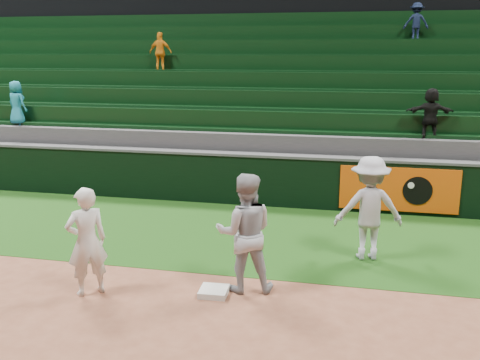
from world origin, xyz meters
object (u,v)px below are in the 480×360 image
Objects in this scene: first_base at (214,292)px; base_coach at (369,208)px; first_baseman at (87,241)px; baserunner at (245,233)px.

base_coach is (2.29, 2.01, 0.89)m from first_base.
first_baseman reaches higher than first_base.
first_baseman is (-1.87, -0.36, 0.79)m from first_base.
baserunner is (2.29, 0.64, 0.09)m from first_baseman.
first_baseman is at bearing 2.61° from baserunner.
first_baseman is 2.38m from baserunner.
base_coach reaches higher than first_baseman.
first_base is 1.02m from baserunner.
first_baseman is 0.90× the size of baserunner.
first_baseman is at bearing -169.15° from first_base.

